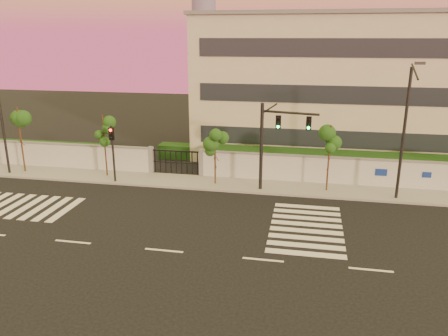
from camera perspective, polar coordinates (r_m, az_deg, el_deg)
The scene contains 14 objects.
ground at distance 22.55m, azimuth -7.84°, elevation -10.64°, with size 120.00×120.00×0.00m, color black.
sidewalk at distance 31.83m, azimuth -1.84°, elevation -1.98°, with size 60.00×3.00×0.15m, color gray.
perimeter_wall at distance 32.91m, azimuth -1.10°, elevation 0.48°, with size 60.00×0.36×2.20m.
hedge_row at distance 35.37m, azimuth 1.51°, elevation 1.23°, with size 41.00×4.25×1.80m.
institutional_building at distance 41.13m, azimuth 14.32°, elevation 10.50°, with size 24.40×12.40×12.25m.
road_markings at distance 26.23m, azimuth -8.52°, elevation -6.55°, with size 57.00×7.62×0.02m.
street_tree_b at distance 37.02m, azimuth -25.17°, elevation 5.13°, with size 1.60×1.27×5.21m.
street_tree_c at distance 33.67m, azimuth -15.39°, elevation 4.58°, with size 1.33×1.06×4.81m.
street_tree_d at distance 30.74m, azimuth -1.13°, elevation 3.01°, with size 1.38×1.10×4.06m.
street_tree_e at distance 30.09m, azimuth 13.68°, elevation 3.13°, with size 1.43×1.14×4.70m.
traffic_signal_main at distance 29.43m, azimuth 6.43°, elevation 4.05°, with size 3.85×0.96×6.13m.
traffic_signal_secondary at distance 32.27m, azimuth -14.35°, elevation 2.64°, with size 0.33×0.33×4.28m.
streetlight_west at distance 36.85m, azimuth -27.24°, elevation 5.91°, with size 0.50×2.01×8.37m.
streetlight_east at distance 29.54m, azimuth 22.57°, elevation 4.84°, with size 0.54×2.16×8.98m.
Camera 1 is at (6.74, -18.86, 10.36)m, focal length 35.00 mm.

